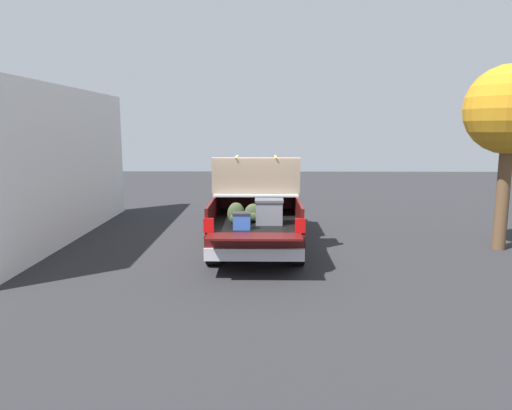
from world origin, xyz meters
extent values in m
plane|color=#262628|center=(0.00, 0.00, 0.00)|extent=(40.00, 40.00, 0.00)
cube|color=#470F0F|center=(0.00, 0.00, 0.61)|extent=(5.50, 1.92, 0.47)
cube|color=black|center=(-1.20, 0.00, 0.87)|extent=(2.80, 1.80, 0.04)
cube|color=#470F0F|center=(-1.20, 0.93, 1.10)|extent=(2.80, 0.06, 0.50)
cube|color=#470F0F|center=(-1.20, -0.93, 1.10)|extent=(2.80, 0.06, 0.50)
cube|color=#470F0F|center=(0.17, 0.00, 1.10)|extent=(0.06, 1.80, 0.50)
cube|color=#470F0F|center=(-2.88, 0.00, 0.87)|extent=(0.55, 1.80, 0.04)
cube|color=#B2B2B7|center=(-0.43, 0.00, 1.37)|extent=(1.25, 1.92, 0.04)
cube|color=#470F0F|center=(1.35, 0.00, 1.10)|extent=(2.30, 1.92, 0.50)
cube|color=#2D3842|center=(1.25, 0.00, 1.58)|extent=(1.94, 1.76, 0.47)
cube|color=#470F0F|center=(2.70, 0.00, 1.04)|extent=(0.40, 1.82, 0.38)
cube|color=#B2B2B7|center=(-2.72, 0.00, 0.50)|extent=(0.24, 1.92, 0.24)
cube|color=red|center=(-2.62, 0.88, 1.03)|extent=(0.06, 0.20, 0.28)
cube|color=red|center=(-2.62, -0.88, 1.03)|extent=(0.06, 0.20, 0.28)
cylinder|color=black|center=(1.75, 0.88, 0.40)|extent=(0.80, 0.30, 0.80)
cylinder|color=black|center=(1.75, -0.88, 0.40)|extent=(0.80, 0.30, 0.80)
cylinder|color=black|center=(-1.75, 0.88, 0.40)|extent=(0.80, 0.30, 0.80)
cylinder|color=black|center=(-1.75, -0.88, 0.40)|extent=(0.80, 0.30, 0.80)
cube|color=slate|center=(-1.78, -0.29, 1.13)|extent=(0.40, 0.55, 0.48)
cube|color=#505359|center=(-1.78, -0.29, 1.39)|extent=(0.44, 0.59, 0.05)
ellipsoid|color=#384728|center=(-1.61, 0.04, 1.09)|extent=(0.20, 0.37, 0.40)
ellipsoid|color=#384728|center=(-1.72, 0.04, 1.03)|extent=(0.09, 0.26, 0.18)
ellipsoid|color=#384728|center=(-1.95, 0.39, 1.13)|extent=(0.20, 0.36, 0.48)
ellipsoid|color=#384728|center=(-2.06, 0.39, 1.06)|extent=(0.09, 0.25, 0.21)
cube|color=#3359B2|center=(-2.30, 0.26, 1.04)|extent=(0.26, 0.34, 0.30)
cube|color=#262628|center=(-2.30, 0.26, 1.21)|extent=(0.28, 0.36, 0.04)
cube|color=#84705B|center=(-0.43, 0.00, 1.60)|extent=(0.80, 2.01, 0.42)
cube|color=#84705B|center=(-0.75, 0.00, 2.01)|extent=(0.16, 2.01, 0.40)
cube|color=#84705B|center=(-0.38, 0.91, 1.92)|extent=(0.56, 0.20, 0.22)
cube|color=#84705B|center=(-0.38, -0.91, 1.92)|extent=(0.56, 0.20, 0.22)
cube|color=yellow|center=(-0.43, 0.45, 2.22)|extent=(0.90, 0.03, 0.02)
cube|color=yellow|center=(-0.43, -0.45, 2.22)|extent=(0.90, 0.03, 0.02)
cube|color=white|center=(0.61, 4.90, 1.95)|extent=(8.42, 0.36, 3.91)
cylinder|color=brown|center=(-0.34, -5.84, 1.34)|extent=(0.30, 0.30, 2.69)
sphere|color=#B47919|center=(-0.34, -5.84, 3.30)|extent=(2.06, 2.06, 2.06)
camera|label=1|loc=(-11.55, -0.17, 2.89)|focal=33.33mm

